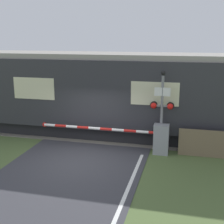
% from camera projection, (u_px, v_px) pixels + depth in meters
% --- Properties ---
extents(ground_plane, '(80.00, 80.00, 0.00)m').
position_uv_depth(ground_plane, '(81.00, 159.00, 12.09)').
color(ground_plane, '#4C6033').
extents(track_bed, '(36.00, 3.20, 0.13)m').
position_uv_depth(track_bed, '(104.00, 133.00, 15.30)').
color(track_bed, '#666056').
rests_on(track_bed, ground_plane).
extents(train, '(19.79, 2.94, 3.89)m').
position_uv_depth(train, '(158.00, 96.00, 14.23)').
color(train, black).
rests_on(train, ground_plane).
extents(crossing_barrier, '(5.49, 0.44, 1.23)m').
position_uv_depth(crossing_barrier, '(151.00, 137.00, 12.62)').
color(crossing_barrier, gray).
rests_on(crossing_barrier, ground_plane).
extents(signal_post, '(0.95, 0.26, 3.35)m').
position_uv_depth(signal_post, '(162.00, 107.00, 12.39)').
color(signal_post, gray).
rests_on(signal_post, ground_plane).
extents(roadside_fence, '(2.53, 0.06, 1.10)m').
position_uv_depth(roadside_fence, '(212.00, 144.00, 12.17)').
color(roadside_fence, '#726047').
rests_on(roadside_fence, ground_plane).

